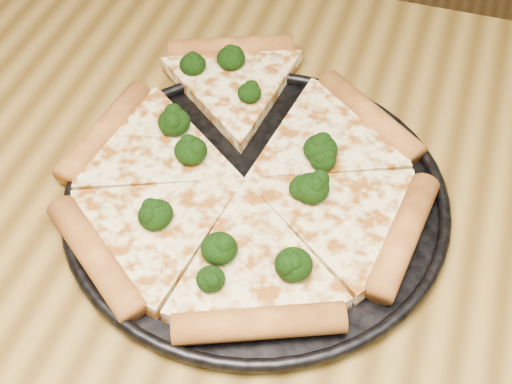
% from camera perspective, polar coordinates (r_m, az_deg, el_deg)
% --- Properties ---
extents(dining_table, '(1.20, 0.90, 0.75)m').
position_cam_1_polar(dining_table, '(0.69, 2.42, -12.26)').
color(dining_table, olive).
rests_on(dining_table, ground).
extents(pizza_pan, '(0.35, 0.35, 0.02)m').
position_cam_1_polar(pizza_pan, '(0.67, -0.00, -0.47)').
color(pizza_pan, black).
rests_on(pizza_pan, dining_table).
extents(pizza, '(0.34, 0.40, 0.03)m').
position_cam_1_polar(pizza, '(0.67, -0.96, 1.40)').
color(pizza, '#FFEB9C').
rests_on(pizza, pizza_pan).
extents(broccoli_florets, '(0.20, 0.30, 0.02)m').
position_cam_1_polar(broccoli_florets, '(0.66, -1.55, 2.11)').
color(broccoli_florets, black).
rests_on(broccoli_florets, pizza).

